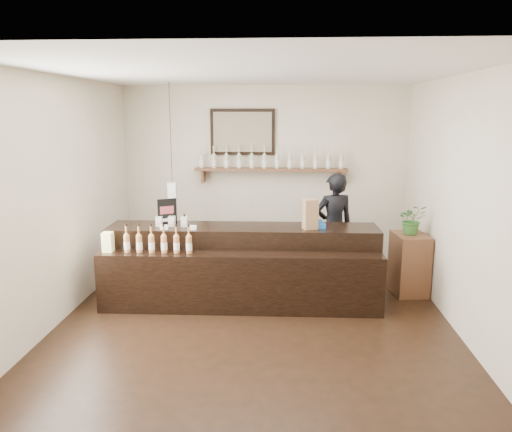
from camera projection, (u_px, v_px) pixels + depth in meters
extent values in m
plane|color=black|center=(255.00, 320.00, 5.85)|extent=(5.00, 5.00, 0.00)
plane|color=beige|center=(265.00, 175.00, 8.01)|extent=(4.50, 0.00, 4.50)
plane|color=beige|center=(230.00, 273.00, 3.12)|extent=(4.50, 0.00, 4.50)
plane|color=beige|center=(59.00, 200.00, 5.70)|extent=(0.00, 5.00, 5.00)
plane|color=beige|center=(461.00, 205.00, 5.43)|extent=(0.00, 5.00, 5.00)
plane|color=white|center=(255.00, 72.00, 5.28)|extent=(5.00, 5.00, 0.00)
cube|color=brown|center=(271.00, 170.00, 7.85)|extent=(2.40, 0.25, 0.04)
cube|color=brown|center=(203.00, 176.00, 7.97)|extent=(0.04, 0.20, 0.20)
cube|color=brown|center=(339.00, 177.00, 7.84)|extent=(0.04, 0.20, 0.20)
cube|color=black|center=(243.00, 132.00, 7.86)|extent=(1.02, 0.04, 0.72)
cube|color=#463C2D|center=(242.00, 132.00, 7.83)|extent=(0.92, 0.01, 0.62)
cube|color=white|center=(173.00, 192.00, 7.24)|extent=(0.12, 0.12, 0.28)
cylinder|color=black|center=(171.00, 133.00, 7.06)|extent=(0.01, 0.01, 1.41)
cylinder|color=#B5C1A2|center=(201.00, 161.00, 7.89)|extent=(0.07, 0.07, 0.20)
cone|color=#B5C1A2|center=(201.00, 153.00, 7.87)|extent=(0.07, 0.07, 0.05)
cylinder|color=#B5C1A2|center=(201.00, 149.00, 7.86)|extent=(0.02, 0.02, 0.07)
cylinder|color=gold|center=(201.00, 146.00, 7.85)|extent=(0.03, 0.03, 0.02)
cylinder|color=white|center=(201.00, 163.00, 7.90)|extent=(0.07, 0.07, 0.09)
cylinder|color=#B5C1A2|center=(214.00, 161.00, 7.88)|extent=(0.07, 0.07, 0.20)
cone|color=#B5C1A2|center=(214.00, 153.00, 7.86)|extent=(0.07, 0.07, 0.05)
cylinder|color=#B5C1A2|center=(214.00, 150.00, 7.84)|extent=(0.02, 0.02, 0.07)
cylinder|color=gold|center=(214.00, 147.00, 7.83)|extent=(0.03, 0.03, 0.02)
cylinder|color=white|center=(214.00, 163.00, 7.89)|extent=(0.07, 0.07, 0.09)
cylinder|color=#B5C1A2|center=(226.00, 162.00, 7.87)|extent=(0.07, 0.07, 0.20)
cone|color=#B5C1A2|center=(226.00, 153.00, 7.84)|extent=(0.07, 0.07, 0.05)
cylinder|color=#B5C1A2|center=(226.00, 150.00, 7.83)|extent=(0.02, 0.02, 0.07)
cylinder|color=gold|center=(226.00, 147.00, 7.82)|extent=(0.03, 0.03, 0.02)
cylinder|color=white|center=(226.00, 163.00, 7.87)|extent=(0.07, 0.07, 0.09)
cylinder|color=#B5C1A2|center=(239.00, 162.00, 7.86)|extent=(0.07, 0.07, 0.20)
cone|color=#B5C1A2|center=(239.00, 153.00, 7.83)|extent=(0.07, 0.07, 0.05)
cylinder|color=#B5C1A2|center=(239.00, 150.00, 7.82)|extent=(0.02, 0.02, 0.07)
cylinder|color=gold|center=(239.00, 147.00, 7.81)|extent=(0.03, 0.03, 0.02)
cylinder|color=white|center=(239.00, 163.00, 7.86)|extent=(0.07, 0.07, 0.09)
cylinder|color=#B5C1A2|center=(252.00, 162.00, 7.85)|extent=(0.07, 0.07, 0.20)
cone|color=#B5C1A2|center=(252.00, 154.00, 7.82)|extent=(0.07, 0.07, 0.05)
cylinder|color=#B5C1A2|center=(252.00, 150.00, 7.81)|extent=(0.02, 0.02, 0.07)
cylinder|color=gold|center=(252.00, 147.00, 7.80)|extent=(0.03, 0.03, 0.02)
cylinder|color=white|center=(252.00, 163.00, 7.85)|extent=(0.07, 0.07, 0.09)
cylinder|color=#B5C1A2|center=(264.00, 162.00, 7.83)|extent=(0.07, 0.07, 0.20)
cone|color=#B5C1A2|center=(264.00, 154.00, 7.81)|extent=(0.07, 0.07, 0.05)
cylinder|color=#B5C1A2|center=(264.00, 150.00, 7.80)|extent=(0.02, 0.02, 0.07)
cylinder|color=gold|center=(264.00, 147.00, 7.79)|extent=(0.03, 0.03, 0.02)
cylinder|color=white|center=(264.00, 163.00, 7.84)|extent=(0.07, 0.07, 0.09)
cylinder|color=#B5C1A2|center=(277.00, 162.00, 7.82)|extent=(0.07, 0.07, 0.20)
cone|color=#B5C1A2|center=(277.00, 154.00, 7.80)|extent=(0.07, 0.07, 0.05)
cylinder|color=#B5C1A2|center=(277.00, 150.00, 7.78)|extent=(0.02, 0.02, 0.07)
cylinder|color=gold|center=(277.00, 147.00, 7.77)|extent=(0.03, 0.03, 0.02)
cylinder|color=white|center=(277.00, 163.00, 7.83)|extent=(0.07, 0.07, 0.09)
cylinder|color=#B5C1A2|center=(290.00, 162.00, 7.81)|extent=(0.07, 0.07, 0.20)
cone|color=#B5C1A2|center=(290.00, 154.00, 7.78)|extent=(0.07, 0.07, 0.05)
cylinder|color=#B5C1A2|center=(290.00, 150.00, 7.77)|extent=(0.02, 0.02, 0.07)
cylinder|color=gold|center=(290.00, 147.00, 7.76)|extent=(0.03, 0.03, 0.02)
cylinder|color=white|center=(290.00, 163.00, 7.81)|extent=(0.07, 0.07, 0.09)
cylinder|color=#B5C1A2|center=(303.00, 162.00, 7.80)|extent=(0.07, 0.07, 0.20)
cone|color=#B5C1A2|center=(303.00, 154.00, 7.77)|extent=(0.07, 0.07, 0.05)
cylinder|color=#B5C1A2|center=(303.00, 150.00, 7.76)|extent=(0.02, 0.02, 0.07)
cylinder|color=gold|center=(303.00, 147.00, 7.75)|extent=(0.03, 0.03, 0.02)
cylinder|color=white|center=(303.00, 163.00, 7.80)|extent=(0.07, 0.07, 0.09)
cylinder|color=#B5C1A2|center=(315.00, 162.00, 7.79)|extent=(0.07, 0.07, 0.20)
cone|color=#B5C1A2|center=(316.00, 154.00, 7.76)|extent=(0.07, 0.07, 0.05)
cylinder|color=#B5C1A2|center=(316.00, 150.00, 7.75)|extent=(0.02, 0.02, 0.07)
cylinder|color=gold|center=(316.00, 147.00, 7.74)|extent=(0.03, 0.03, 0.02)
cylinder|color=white|center=(315.00, 163.00, 7.79)|extent=(0.07, 0.07, 0.09)
cylinder|color=#B5C1A2|center=(328.00, 162.00, 7.78)|extent=(0.07, 0.07, 0.20)
cone|color=#B5C1A2|center=(329.00, 154.00, 7.75)|extent=(0.07, 0.07, 0.05)
cylinder|color=#B5C1A2|center=(329.00, 150.00, 7.74)|extent=(0.02, 0.02, 0.07)
cylinder|color=gold|center=(329.00, 147.00, 7.73)|extent=(0.03, 0.03, 0.02)
cylinder|color=white|center=(328.00, 163.00, 7.78)|extent=(0.07, 0.07, 0.09)
cylinder|color=#B5C1A2|center=(341.00, 162.00, 7.76)|extent=(0.07, 0.07, 0.20)
cone|color=#B5C1A2|center=(342.00, 154.00, 7.74)|extent=(0.07, 0.07, 0.05)
cylinder|color=#B5C1A2|center=(342.00, 150.00, 7.72)|extent=(0.02, 0.02, 0.07)
cylinder|color=gold|center=(342.00, 147.00, 7.72)|extent=(0.03, 0.03, 0.02)
cylinder|color=white|center=(341.00, 163.00, 7.77)|extent=(0.07, 0.07, 0.09)
cube|color=black|center=(243.00, 262.00, 6.45)|extent=(3.45, 0.66, 0.96)
cube|color=black|center=(240.00, 283.00, 6.03)|extent=(3.44, 0.36, 0.73)
cube|color=white|center=(164.00, 227.00, 6.18)|extent=(0.10, 0.04, 0.05)
cube|color=white|center=(192.00, 228.00, 6.16)|extent=(0.10, 0.04, 0.05)
cube|color=#FFF79B|center=(108.00, 247.00, 6.04)|extent=(0.12, 0.12, 0.12)
cube|color=#FFF79B|center=(108.00, 237.00, 6.01)|extent=(0.12, 0.12, 0.12)
cube|color=#B5C1A2|center=(159.00, 221.00, 6.35)|extent=(0.08, 0.08, 0.13)
cube|color=beige|center=(158.00, 222.00, 6.31)|extent=(0.07, 0.00, 0.06)
cylinder|color=black|center=(159.00, 215.00, 6.33)|extent=(0.02, 0.02, 0.03)
cube|color=#B5C1A2|center=(172.00, 221.00, 6.34)|extent=(0.08, 0.08, 0.13)
cube|color=beige|center=(171.00, 222.00, 6.30)|extent=(0.07, 0.00, 0.06)
cylinder|color=black|center=(172.00, 215.00, 6.32)|extent=(0.02, 0.02, 0.03)
cube|color=#B5C1A2|center=(184.00, 221.00, 6.33)|extent=(0.08, 0.08, 0.13)
cube|color=beige|center=(184.00, 222.00, 6.29)|extent=(0.07, 0.00, 0.06)
cylinder|color=black|center=(184.00, 215.00, 6.31)|extent=(0.02, 0.02, 0.03)
cylinder|color=#B5753D|center=(127.00, 244.00, 6.01)|extent=(0.07, 0.07, 0.20)
cone|color=#B5753D|center=(126.00, 234.00, 5.99)|extent=(0.07, 0.07, 0.05)
cylinder|color=#B5753D|center=(126.00, 229.00, 5.98)|extent=(0.02, 0.02, 0.07)
cylinder|color=black|center=(126.00, 225.00, 5.97)|extent=(0.03, 0.03, 0.02)
cylinder|color=white|center=(127.00, 245.00, 6.02)|extent=(0.07, 0.07, 0.09)
cylinder|color=#B5753D|center=(139.00, 244.00, 6.00)|extent=(0.07, 0.07, 0.20)
cone|color=#B5753D|center=(139.00, 234.00, 5.98)|extent=(0.07, 0.07, 0.05)
cylinder|color=#B5753D|center=(138.00, 229.00, 5.97)|extent=(0.02, 0.02, 0.07)
cylinder|color=black|center=(138.00, 225.00, 5.96)|extent=(0.03, 0.03, 0.02)
cylinder|color=white|center=(139.00, 246.00, 6.01)|extent=(0.07, 0.07, 0.09)
cylinder|color=#B5753D|center=(152.00, 244.00, 6.00)|extent=(0.07, 0.07, 0.20)
cone|color=#B5753D|center=(151.00, 234.00, 5.97)|extent=(0.07, 0.07, 0.05)
cylinder|color=#B5753D|center=(151.00, 229.00, 5.96)|extent=(0.02, 0.02, 0.07)
cylinder|color=black|center=(151.00, 225.00, 5.95)|extent=(0.03, 0.03, 0.02)
cylinder|color=white|center=(152.00, 246.00, 6.00)|extent=(0.07, 0.07, 0.09)
cylinder|color=#B5753D|center=(164.00, 244.00, 5.99)|extent=(0.07, 0.07, 0.20)
cone|color=#B5753D|center=(164.00, 234.00, 5.96)|extent=(0.07, 0.07, 0.05)
cylinder|color=#B5753D|center=(163.00, 229.00, 5.95)|extent=(0.02, 0.02, 0.07)
cylinder|color=black|center=(163.00, 225.00, 5.94)|extent=(0.03, 0.03, 0.02)
cylinder|color=white|center=(164.00, 246.00, 5.99)|extent=(0.07, 0.07, 0.09)
cylinder|color=#B5753D|center=(177.00, 245.00, 5.98)|extent=(0.07, 0.07, 0.20)
cone|color=#B5753D|center=(176.00, 234.00, 5.95)|extent=(0.07, 0.07, 0.05)
cylinder|color=#B5753D|center=(176.00, 229.00, 5.94)|extent=(0.02, 0.02, 0.07)
cylinder|color=black|center=(176.00, 226.00, 5.93)|extent=(0.03, 0.03, 0.02)
cylinder|color=white|center=(177.00, 246.00, 5.98)|extent=(0.07, 0.07, 0.09)
cylinder|color=#B5753D|center=(189.00, 245.00, 5.97)|extent=(0.07, 0.07, 0.20)
cone|color=#B5753D|center=(189.00, 234.00, 5.94)|extent=(0.07, 0.07, 0.05)
cylinder|color=#B5753D|center=(189.00, 230.00, 5.93)|extent=(0.02, 0.02, 0.07)
cylinder|color=black|center=(188.00, 226.00, 5.92)|extent=(0.03, 0.03, 0.02)
cylinder|color=white|center=(189.00, 246.00, 5.97)|extent=(0.07, 0.07, 0.09)
cube|color=black|center=(167.00, 212.00, 6.37)|extent=(0.22, 0.14, 0.35)
cube|color=#96363E|center=(167.00, 210.00, 6.35)|extent=(0.16, 0.09, 0.10)
cube|color=white|center=(167.00, 220.00, 6.38)|extent=(0.16, 0.09, 0.04)
cube|color=#866140|center=(310.00, 214.00, 6.18)|extent=(0.20, 0.18, 0.37)
cube|color=black|center=(310.00, 219.00, 6.12)|extent=(0.10, 0.04, 0.07)
cube|color=#195DB0|center=(320.00, 226.00, 6.22)|extent=(0.14, 0.06, 0.07)
cylinder|color=#195DB0|center=(320.00, 222.00, 6.21)|extent=(0.08, 0.04, 0.08)
cube|color=brown|center=(409.00, 264.00, 6.66)|extent=(0.46, 0.60, 0.81)
imported|color=#356B2B|center=(412.00, 220.00, 6.53)|extent=(0.37, 0.33, 0.40)
imported|color=black|center=(334.00, 220.00, 7.12)|extent=(0.73, 0.59, 1.75)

